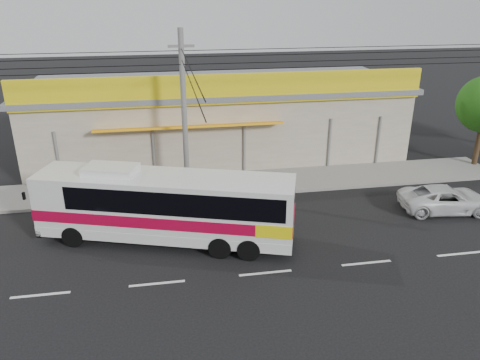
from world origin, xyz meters
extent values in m
plane|color=black|center=(0.00, 0.00, 0.00)|extent=(120.00, 120.00, 0.00)
cube|color=gray|center=(0.00, 6.00, 0.07)|extent=(30.00, 3.20, 0.15)
cube|color=#A09381|center=(0.00, 11.60, 2.10)|extent=(22.00, 8.00, 4.20)
cube|color=#515358|center=(0.00, 11.60, 4.35)|extent=(22.60, 8.60, 0.30)
cube|color=yellow|center=(0.00, 7.48, 4.90)|extent=(22.00, 0.24, 1.60)
cube|color=#B91A0A|center=(-2.00, 7.45, 4.90)|extent=(9.00, 0.10, 1.20)
cube|color=#136612|center=(6.50, 7.45, 4.90)|extent=(2.40, 0.10, 1.10)
cube|color=navy|center=(9.20, 7.45, 4.90)|extent=(2.20, 0.10, 1.10)
cube|color=#B91A0A|center=(-9.00, 7.45, 4.90)|extent=(3.00, 0.10, 1.10)
cube|color=#FAA30D|center=(-2.00, 7.30, 3.00)|extent=(10.00, 1.20, 0.37)
cube|color=silver|center=(-3.54, 0.57, 1.66)|extent=(10.62, 5.31, 2.53)
cube|color=#A4072A|center=(-3.54, 0.57, 1.35)|extent=(10.67, 5.36, 0.48)
cube|color=yellow|center=(0.77, -0.84, 1.35)|extent=(2.02, 2.56, 0.52)
cube|color=black|center=(-2.96, 0.38, 2.22)|extent=(8.98, 4.81, 0.96)
cube|color=black|center=(-8.45, 2.16, 2.05)|extent=(0.73, 1.87, 1.31)
cube|color=silver|center=(-5.61, 1.24, 3.08)|extent=(2.37, 1.81, 0.31)
cylinder|color=black|center=(-7.33, 0.76, 0.45)|extent=(0.95, 0.55, 0.91)
cylinder|color=black|center=(-6.72, 2.63, 0.45)|extent=(0.95, 0.55, 0.91)
cylinder|color=black|center=(-0.44, -1.48, 0.45)|extent=(0.95, 0.55, 0.91)
cylinder|color=black|center=(0.16, 0.40, 0.45)|extent=(0.95, 0.55, 0.91)
imported|color=maroon|center=(-6.18, 4.70, 0.65)|extent=(2.00, 1.25, 0.99)
imported|color=silver|center=(9.58, 1.23, 0.60)|extent=(4.51, 2.51, 1.19)
cylinder|color=slate|center=(-2.36, 5.40, 4.10)|extent=(0.27, 0.27, 8.20)
cube|color=slate|center=(-2.36, 5.40, 7.38)|extent=(1.23, 0.12, 0.12)
cylinder|color=#352015|center=(14.72, 6.41, 1.36)|extent=(0.31, 0.31, 2.72)
camera|label=1|loc=(-3.45, -16.93, 9.90)|focal=35.00mm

